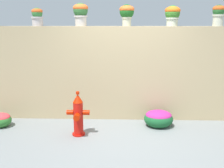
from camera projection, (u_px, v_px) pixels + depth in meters
ground_plane at (124, 142)px, 4.85m from camera, size 24.00×24.00×0.00m
stone_wall at (124, 73)px, 5.89m from camera, size 6.25×0.29×1.95m
potted_plant_1 at (37, 16)px, 5.72m from camera, size 0.26×0.26×0.37m
potted_plant_2 at (81, 12)px, 5.66m from camera, size 0.31×0.31×0.46m
potted_plant_3 at (127, 12)px, 5.63m from camera, size 0.30×0.30×0.43m
potted_plant_4 at (172, 14)px, 5.59m from camera, size 0.31×0.31×0.41m
potted_plant_5 at (219, 13)px, 5.52m from camera, size 0.24×0.24×0.42m
fire_hydrant at (78, 115)px, 5.08m from camera, size 0.42×0.34×0.83m
flower_bush_left at (159, 118)px, 5.55m from camera, size 0.57×0.52×0.34m
flower_bush_right at (0, 119)px, 5.54m from camera, size 0.44×0.39×0.29m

